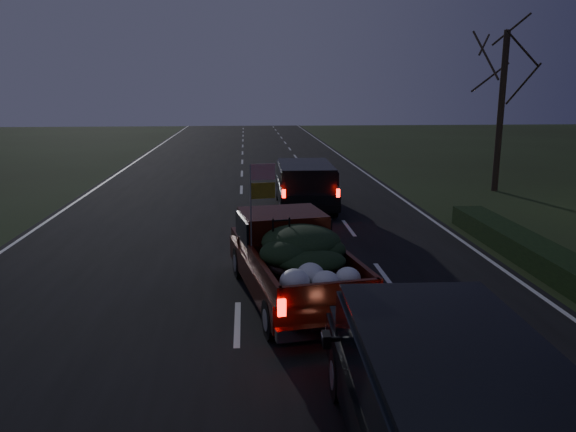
{
  "coord_description": "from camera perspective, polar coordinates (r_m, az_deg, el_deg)",
  "views": [
    {
      "loc": [
        0.22,
        -10.38,
        4.56
      ],
      "look_at": [
        1.3,
        3.84,
        1.3
      ],
      "focal_mm": 35.0,
      "sensor_mm": 36.0,
      "label": 1
    }
  ],
  "objects": [
    {
      "name": "lead_suv",
      "position": [
        21.53,
        1.75,
        3.57
      ],
      "size": [
        2.17,
        5.03,
        1.43
      ],
      "rotation": [
        0.0,
        0.0,
        -0.02
      ],
      "color": "black",
      "rests_on": "ground"
    },
    {
      "name": "hedge_row",
      "position": [
        15.96,
        24.28,
        -3.78
      ],
      "size": [
        1.0,
        10.0,
        0.6
      ],
      "primitive_type": "cube",
      "color": "black",
      "rests_on": "ground"
    },
    {
      "name": "road_asphalt",
      "position": [
        11.34,
        -5.16,
        -10.84
      ],
      "size": [
        14.0,
        120.0,
        0.02
      ],
      "primitive_type": "cube",
      "color": "black",
      "rests_on": "ground"
    },
    {
      "name": "bare_tree_far",
      "position": [
        26.87,
        21.09,
        13.46
      ],
      "size": [
        3.6,
        3.6,
        7.0
      ],
      "color": "black",
      "rests_on": "ground"
    },
    {
      "name": "pickup_truck",
      "position": [
        12.24,
        0.43,
        -3.98
      ],
      "size": [
        2.81,
        5.41,
        2.7
      ],
      "rotation": [
        0.0,
        0.0,
        0.17
      ],
      "color": "#3C0F08",
      "rests_on": "ground"
    },
    {
      "name": "ground",
      "position": [
        11.34,
        -5.16,
        -10.89
      ],
      "size": [
        120.0,
        120.0,
        0.0
      ],
      "primitive_type": "plane",
      "color": "black",
      "rests_on": "ground"
    },
    {
      "name": "rear_suv",
      "position": [
        6.99,
        15.94,
        -17.01
      ],
      "size": [
        2.45,
        5.26,
        1.5
      ],
      "rotation": [
        0.0,
        0.0,
        -0.03
      ],
      "color": "black",
      "rests_on": "ground"
    }
  ]
}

